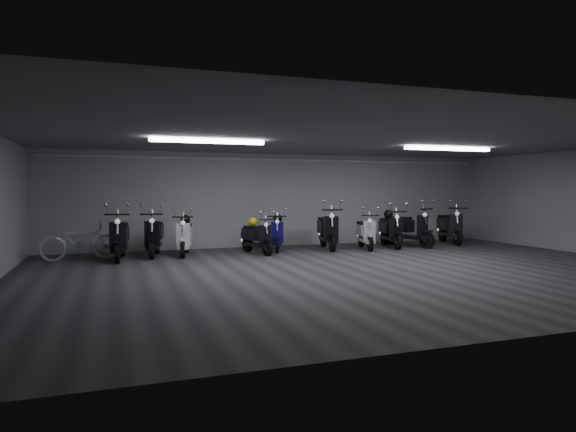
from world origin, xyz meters
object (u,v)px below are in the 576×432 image
object	(u,v)px
scooter_3	(257,232)
scooter_4	(278,229)
scooter_5	(328,224)
helmet_0	(185,220)
scooter_0	(120,231)
helmet_3	(278,218)
scooter_2	(185,231)
scooter_7	(391,225)
helmet_1	(388,214)
scooter_6	(366,228)
helmet_2	(253,222)
scooter_1	(154,230)
scooter_8	(409,223)
scooter_9	(450,221)
bicycle	(80,237)

from	to	relation	value
scooter_3	scooter_4	bearing A→B (deg)	19.48
scooter_5	helmet_0	world-z (taller)	scooter_5
scooter_0	helmet_3	xyz separation A→B (m)	(4.29, 0.69, 0.19)
scooter_2	scooter_7	xyz separation A→B (m)	(6.02, -0.22, 0.04)
scooter_2	scooter_5	bearing A→B (deg)	11.76
helmet_1	scooter_6	bearing A→B (deg)	-158.61
scooter_6	helmet_0	distance (m)	5.11
scooter_7	helmet_2	xyz separation A→B (m)	(-4.22, 0.07, 0.17)
scooter_7	scooter_1	bearing A→B (deg)	-170.39
scooter_5	scooter_7	world-z (taller)	scooter_5
scooter_7	scooter_3	bearing A→B (deg)	-165.97
helmet_1	helmet_3	world-z (taller)	helmet_1
scooter_8	helmet_0	distance (m)	6.61
scooter_3	helmet_3	world-z (taller)	scooter_3
scooter_1	scooter_8	bearing A→B (deg)	8.14
scooter_7	helmet_2	size ratio (longest dim) A/B	7.62
helmet_1	scooter_9	bearing A→B (deg)	0.04
scooter_4	scooter_6	xyz separation A→B (m)	(2.51, -0.49, 0.00)
scooter_7	helmet_1	world-z (taller)	scooter_7
scooter_1	scooter_7	world-z (taller)	scooter_1
helmet_1	helmet_3	distance (m)	3.42
scooter_6	scooter_7	bearing A→B (deg)	22.59
helmet_1	scooter_1	bearing A→B (deg)	179.59
scooter_3	scooter_8	world-z (taller)	scooter_8
scooter_9	helmet_3	world-z (taller)	scooter_9
scooter_4	scooter_8	size ratio (longest dim) A/B	0.87
bicycle	scooter_3	bearing A→B (deg)	-98.66
scooter_2	scooter_5	xyz separation A→B (m)	(4.06, -0.03, 0.08)
helmet_3	scooter_0	bearing A→B (deg)	-170.80
scooter_5	helmet_2	bearing A→B (deg)	-164.96
scooter_7	scooter_8	size ratio (longest dim) A/B	0.95
scooter_2	scooter_9	size ratio (longest dim) A/B	0.90
scooter_1	scooter_5	distance (m)	4.82
helmet_3	helmet_2	bearing A→B (deg)	-149.71
scooter_2	scooter_0	bearing A→B (deg)	-156.04
scooter_0	scooter_3	world-z (taller)	scooter_0
scooter_9	helmet_3	size ratio (longest dim) A/B	7.45
scooter_1	helmet_3	xyz separation A→B (m)	(3.44, 0.29, 0.20)
scooter_0	helmet_0	size ratio (longest dim) A/B	7.36
scooter_6	helmet_1	world-z (taller)	scooter_6
scooter_5	scooter_8	bearing A→B (deg)	8.00
scooter_4	helmet_2	size ratio (longest dim) A/B	6.95
bicycle	helmet_0	world-z (taller)	bicycle
scooter_0	scooter_8	distance (m)	8.25
scooter_7	helmet_0	xyz separation A→B (m)	(-5.97, 0.46, 0.25)
scooter_5	helmet_3	size ratio (longest dim) A/B	7.52
scooter_7	helmet_0	world-z (taller)	scooter_7
helmet_1	scooter_7	bearing A→B (deg)	-102.12
scooter_6	bicycle	world-z (taller)	scooter_6
scooter_1	scooter_5	world-z (taller)	scooter_5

